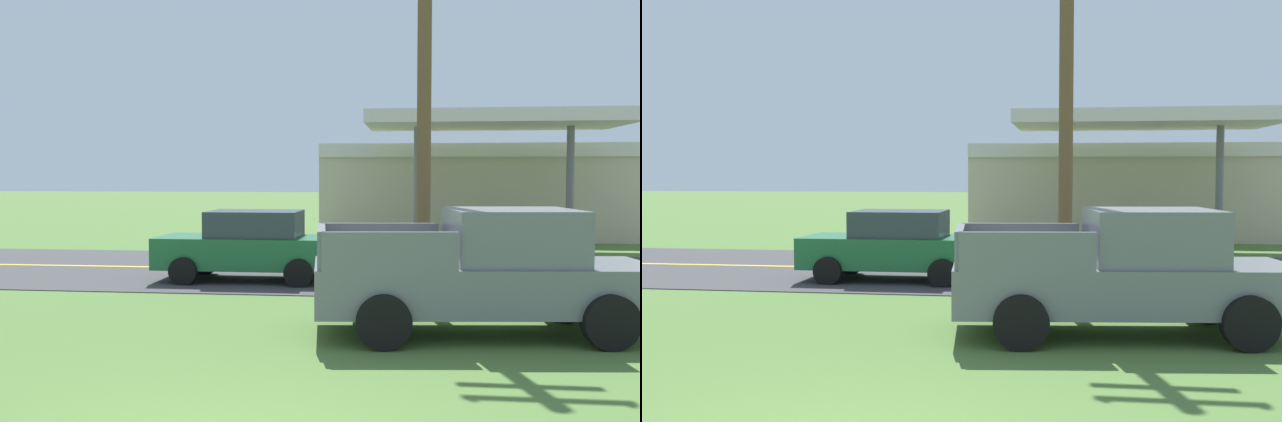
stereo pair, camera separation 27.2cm
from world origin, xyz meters
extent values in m
cube|color=#3D3D3F|center=(0.00, 13.00, 0.01)|extent=(140.00, 8.00, 0.02)
cube|color=gold|center=(0.00, 13.00, 0.02)|extent=(126.00, 0.20, 0.01)
cylinder|color=brown|center=(1.93, 7.96, 4.53)|extent=(0.26, 0.26, 9.05)
cube|color=beige|center=(4.30, 24.41, 1.80)|extent=(12.00, 6.00, 3.60)
cube|color=silver|center=(4.30, 21.36, 3.35)|extent=(12.00, 0.12, 0.50)
cube|color=silver|center=(4.30, 18.41, 4.20)|extent=(8.00, 5.00, 0.40)
cylinder|color=slate|center=(1.90, 18.41, 2.10)|extent=(0.24, 0.24, 4.20)
cylinder|color=slate|center=(6.70, 18.41, 2.10)|extent=(0.24, 0.24, 4.20)
cube|color=slate|center=(2.81, 5.81, 0.76)|extent=(5.40, 2.56, 0.72)
cube|color=slate|center=(3.26, 5.87, 1.54)|extent=(2.10, 2.01, 0.84)
cube|color=#28333D|center=(4.14, 5.97, 1.54)|extent=(0.30, 1.66, 0.71)
cube|color=slate|center=(1.19, 6.54, 1.40)|extent=(1.95, 0.35, 0.56)
cube|color=slate|center=(1.41, 4.72, 1.40)|extent=(1.95, 0.35, 0.56)
cube|color=slate|center=(0.33, 5.51, 1.40)|extent=(0.34, 1.88, 0.56)
cylinder|color=black|center=(4.30, 6.98, 0.40)|extent=(0.83, 0.37, 0.80)
cylinder|color=black|center=(4.53, 5.03, 0.40)|extent=(0.83, 0.37, 0.80)
cylinder|color=black|center=(1.10, 6.59, 0.40)|extent=(0.83, 0.37, 0.80)
cylinder|color=black|center=(1.33, 4.65, 0.40)|extent=(0.83, 0.37, 0.80)
cube|color=#1E6038|center=(-2.04, 11.00, 0.68)|extent=(4.20, 1.76, 0.72)
cube|color=#2D3842|center=(-1.89, 11.00, 1.34)|extent=(2.10, 1.56, 0.60)
cylinder|color=black|center=(-3.34, 10.12, 0.32)|extent=(0.64, 0.24, 0.64)
cylinder|color=black|center=(-3.34, 11.88, 0.32)|extent=(0.64, 0.24, 0.64)
cylinder|color=black|center=(-0.74, 10.12, 0.32)|extent=(0.64, 0.24, 0.64)
cylinder|color=black|center=(-0.74, 11.88, 0.32)|extent=(0.64, 0.24, 0.64)
camera|label=1|loc=(1.71, -5.80, 2.52)|focal=41.50mm
camera|label=2|loc=(1.98, -5.76, 2.52)|focal=41.50mm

